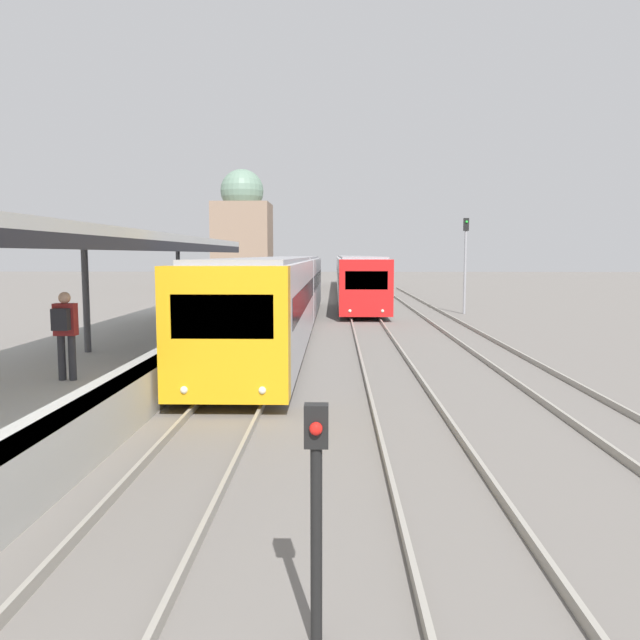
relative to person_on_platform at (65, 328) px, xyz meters
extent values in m
cube|color=beige|center=(-0.96, 3.42, 1.79)|extent=(4.00, 22.25, 0.20)
cube|color=black|center=(1.00, 3.42, 1.57)|extent=(0.08, 22.25, 0.24)
cylinder|color=#47474C|center=(-0.96, 3.42, 0.35)|extent=(0.16, 0.16, 2.67)
cylinder|color=#47474C|center=(-0.96, 12.32, 0.35)|extent=(0.16, 0.16, 2.67)
cylinder|color=#2D2D33|center=(-0.10, 0.04, -0.56)|extent=(0.14, 0.14, 0.85)
cylinder|color=#2D2D33|center=(0.10, 0.04, -0.56)|extent=(0.14, 0.14, 0.85)
cube|color=maroon|center=(0.00, 0.04, 0.16)|extent=(0.40, 0.22, 0.60)
sphere|color=tan|center=(0.00, 0.04, 0.57)|extent=(0.22, 0.22, 0.22)
cube|color=#232328|center=(0.00, -0.16, 0.18)|extent=(0.30, 0.18, 0.40)
cube|color=gold|center=(2.75, 1.37, -0.27)|extent=(2.67, 0.70, 2.82)
cube|color=black|center=(2.75, 1.04, 0.12)|extent=(2.09, 0.04, 0.90)
sphere|color=#EFEACC|center=(1.95, 1.03, -1.38)|extent=(0.16, 0.16, 0.16)
sphere|color=#EFEACC|center=(3.56, 1.03, -1.38)|extent=(0.16, 0.16, 0.16)
cube|color=#B7B7BC|center=(2.75, 8.75, -0.27)|extent=(2.67, 14.05, 2.82)
cube|color=gray|center=(2.75, 8.75, 1.20)|extent=(2.35, 13.77, 0.12)
cube|color=black|center=(2.75, 8.75, 0.04)|extent=(2.69, 12.93, 0.73)
cylinder|color=black|center=(1.62, 4.18, -1.60)|extent=(0.12, 0.70, 0.70)
cylinder|color=black|center=(3.89, 4.18, -1.60)|extent=(0.12, 0.70, 0.70)
cylinder|color=black|center=(1.62, 13.32, -1.60)|extent=(0.12, 0.70, 0.70)
cylinder|color=black|center=(3.89, 13.32, -1.60)|extent=(0.12, 0.70, 0.70)
cube|color=#B7B7BC|center=(2.75, 23.15, -0.27)|extent=(2.67, 14.05, 2.82)
cube|color=gray|center=(2.75, 23.15, 1.20)|extent=(2.35, 13.77, 0.12)
cube|color=black|center=(2.75, 23.15, 0.04)|extent=(2.69, 12.93, 0.73)
cylinder|color=black|center=(1.62, 18.59, -1.60)|extent=(0.12, 0.70, 0.70)
cylinder|color=black|center=(3.89, 18.59, -1.60)|extent=(0.12, 0.70, 0.70)
cylinder|color=black|center=(1.62, 27.72, -1.60)|extent=(0.12, 0.70, 0.70)
cylinder|color=black|center=(3.89, 27.72, -1.60)|extent=(0.12, 0.70, 0.70)
cube|color=red|center=(6.57, 19.41, -0.28)|extent=(2.67, 0.70, 2.81)
cube|color=black|center=(6.57, 19.08, 0.12)|extent=(2.08, 0.04, 0.90)
sphere|color=#EFEACC|center=(5.77, 19.07, -1.38)|extent=(0.16, 0.16, 0.16)
sphere|color=#EFEACC|center=(7.37, 19.07, -1.38)|extent=(0.16, 0.16, 0.16)
cube|color=silver|center=(6.57, 26.78, -0.28)|extent=(2.67, 14.03, 2.81)
cube|color=gray|center=(6.57, 26.78, 1.19)|extent=(2.35, 13.75, 0.12)
cube|color=black|center=(6.57, 26.78, 0.03)|extent=(2.69, 12.91, 0.73)
cylinder|color=black|center=(5.43, 22.22, -1.60)|extent=(0.12, 0.70, 0.70)
cylinder|color=black|center=(7.70, 22.22, -1.60)|extent=(0.12, 0.70, 0.70)
cylinder|color=black|center=(5.43, 31.34, -1.60)|extent=(0.12, 0.70, 0.70)
cylinder|color=black|center=(7.70, 31.34, -1.60)|extent=(0.12, 0.70, 0.70)
cube|color=silver|center=(6.57, 41.16, -0.28)|extent=(2.67, 14.03, 2.81)
cube|color=gray|center=(6.57, 41.16, 1.19)|extent=(2.35, 13.75, 0.12)
cube|color=black|center=(6.57, 41.16, 0.03)|extent=(2.69, 12.91, 0.73)
cylinder|color=black|center=(5.43, 36.60, -1.60)|extent=(0.12, 0.70, 0.70)
cylinder|color=black|center=(7.70, 36.60, -1.60)|extent=(0.12, 0.70, 0.70)
cylinder|color=black|center=(5.43, 45.72, -1.60)|extent=(0.12, 0.70, 0.70)
cylinder|color=black|center=(7.70, 45.72, -1.60)|extent=(0.12, 0.70, 0.70)
cube|color=silver|center=(6.57, 55.54, -0.28)|extent=(2.67, 14.03, 2.81)
cube|color=gray|center=(6.57, 55.54, 1.19)|extent=(2.35, 13.75, 0.12)
cube|color=black|center=(6.57, 55.54, 0.03)|extent=(2.69, 12.91, 0.73)
cylinder|color=black|center=(5.43, 50.98, -1.60)|extent=(0.12, 0.70, 0.70)
cylinder|color=black|center=(7.70, 50.98, -1.60)|extent=(0.12, 0.70, 0.70)
cylinder|color=black|center=(5.43, 60.10, -1.60)|extent=(0.12, 0.70, 0.70)
cylinder|color=black|center=(7.70, 60.10, -1.60)|extent=(0.12, 0.70, 0.70)
cylinder|color=black|center=(4.88, -6.40, -1.08)|extent=(0.10, 0.10, 1.74)
cube|color=black|center=(4.88, -6.40, -0.03)|extent=(0.20, 0.14, 0.36)
sphere|color=red|center=(4.88, -6.49, -0.03)|extent=(0.11, 0.11, 0.11)
cylinder|color=gray|center=(12.29, 23.63, 0.71)|extent=(0.14, 0.14, 5.33)
cube|color=black|center=(12.29, 23.63, 3.03)|extent=(0.28, 0.20, 0.70)
sphere|color=green|center=(12.29, 23.51, 3.17)|extent=(0.14, 0.14, 0.14)
cube|color=#89705B|center=(-3.86, 48.82, 2.16)|extent=(5.34, 5.34, 8.23)
sphere|color=slate|center=(-3.86, 48.82, 7.41)|extent=(4.11, 4.11, 4.11)
camera|label=1|loc=(5.03, -11.40, 1.37)|focal=35.00mm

